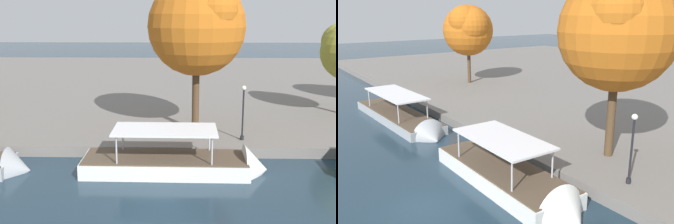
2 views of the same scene
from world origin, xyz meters
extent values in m
plane|color=#1E3342|center=(0.00, 0.00, 0.00)|extent=(220.00, 220.00, 0.00)
cube|color=slate|center=(0.00, 35.16, 0.36)|extent=(120.00, 55.00, 0.73)
cone|color=#9EA3A8|center=(-9.05, 4.83, 0.10)|extent=(1.50, 2.96, 2.91)
cube|color=silver|center=(-0.02, 5.01, 0.26)|extent=(10.13, 3.53, 1.33)
cone|color=silver|center=(5.52, 4.93, 0.26)|extent=(1.44, 3.07, 3.05)
cube|color=brown|center=(-0.02, 5.01, 0.97)|extent=(9.93, 3.36, 0.08)
cylinder|color=#B2B2B7|center=(2.77, 6.33, 1.83)|extent=(0.10, 0.10, 1.65)
cylinder|color=#B2B2B7|center=(2.73, 3.62, 1.83)|extent=(0.10, 0.10, 1.65)
cylinder|color=#B2B2B7|center=(-2.78, 6.41, 1.83)|extent=(0.10, 0.10, 1.65)
cylinder|color=#B2B2B7|center=(-2.82, 3.70, 1.83)|extent=(0.10, 0.10, 1.65)
cube|color=silver|center=(-0.02, 5.01, 2.71)|extent=(6.30, 3.21, 0.12)
cylinder|color=black|center=(5.33, 9.57, 2.53)|extent=(0.12, 0.12, 3.60)
sphere|color=white|center=(5.33, 9.57, 4.48)|extent=(0.32, 0.32, 0.32)
cylinder|color=black|center=(5.33, 9.57, 0.88)|extent=(0.26, 0.26, 0.30)
cylinder|color=#4C3823|center=(2.08, 11.93, 3.31)|extent=(0.54, 0.54, 5.16)
sphere|color=#BC6019|center=(2.08, 11.93, 8.57)|extent=(7.16, 7.16, 7.16)
sphere|color=#BC6019|center=(3.12, 10.43, 9.62)|extent=(3.54, 3.54, 3.54)
sphere|color=#BC6019|center=(3.02, 13.21, 8.37)|extent=(3.50, 3.50, 3.50)
camera|label=1|loc=(0.73, -20.64, 9.88)|focal=47.20mm
camera|label=2|loc=(15.80, -6.32, 9.67)|focal=38.67mm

